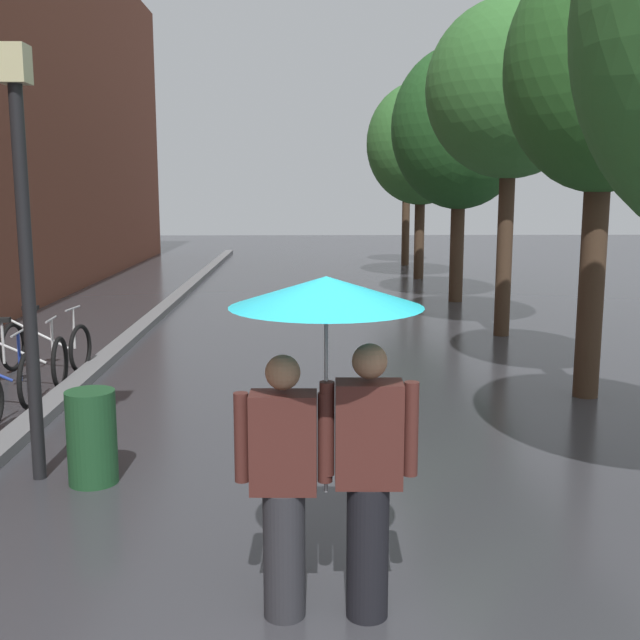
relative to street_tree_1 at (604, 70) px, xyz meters
The scene contains 11 objects.
kerb_strip 8.78m from the street_tree_1, 147.44° to the left, with size 0.30×36.00×0.12m, color slate.
street_tree_1 is the anchor object (origin of this frame).
street_tree_2 4.16m from the street_tree_1, 90.33° to the left, with size 2.92×2.92×5.82m.
street_tree_3 8.38m from the street_tree_1, 90.21° to the left, with size 3.12×3.12×5.80m.
street_tree_4 13.02m from the street_tree_1, 90.95° to the left, with size 3.12×3.12×5.61m.
street_tree_5 17.02m from the street_tree_1, 90.30° to the left, with size 2.28×2.28×5.00m.
parked_bicycle_4 8.18m from the street_tree_1, behind, with size 1.11×0.75×0.96m.
parked_bicycle_5 8.29m from the street_tree_1, 168.31° to the left, with size 1.17×0.84×0.96m.
couple_under_umbrella 6.64m from the street_tree_1, 124.38° to the right, with size 1.14×1.14×2.12m.
street_lamp_post 6.81m from the street_tree_1, 155.85° to the right, with size 0.24×0.24×3.81m.
litter_bin 7.13m from the street_tree_1, 152.83° to the right, with size 0.44×0.44×0.85m, color #1E4C28.
Camera 1 is at (-0.18, -3.71, 2.62)m, focal length 43.48 mm.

